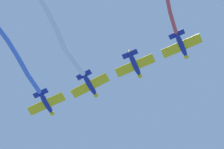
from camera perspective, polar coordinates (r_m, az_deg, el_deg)
The scene contains 5 objects.
airplane_lead at distance 78.76m, azimuth 8.20°, elevation 3.42°, with size 5.10×6.80×1.69m.
airplane_left_wing at distance 79.39m, azimuth 2.72°, elevation 1.13°, with size 5.12×6.81×1.69m.
airplane_right_wing at distance 80.28m, azimuth -2.62°, elevation -1.25°, with size 5.02×6.74×1.69m.
smoke_trail_right_wing at distance 77.20m, azimuth -7.08°, elevation 6.16°, with size 20.63×2.05×1.44m.
airplane_slot at distance 82.54m, azimuth -7.76°, elevation -3.39°, with size 5.08×6.78×1.69m.
Camera 1 is at (-19.47, -19.20, 7.35)m, focal length 77.47 mm.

